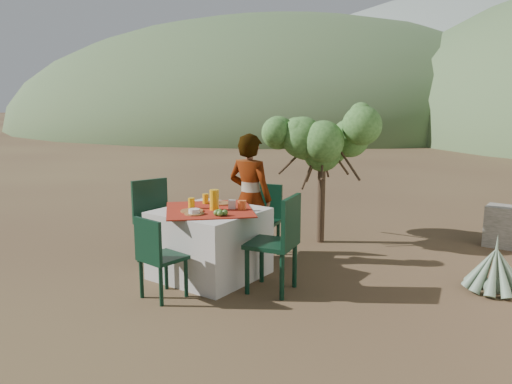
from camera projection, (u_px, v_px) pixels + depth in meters
ground at (189, 281)px, 5.42m from camera, size 160.00×160.00×0.00m
table at (210, 243)px, 5.51m from camera, size 1.30×1.30×0.76m
chair_far at (263, 217)px, 6.23m from camera, size 0.50×0.50×0.90m
chair_near at (157, 254)px, 4.83m from camera, size 0.42×0.42×0.83m
chair_left at (155, 217)px, 5.99m from camera, size 0.57×0.57×0.99m
chair_right at (279, 239)px, 5.01m from camera, size 0.55×0.55×1.00m
person at (250, 198)px, 5.98m from camera, size 0.59×0.42×1.55m
shrub_tree at (327, 148)px, 6.69m from camera, size 1.40×1.38×1.65m
agave at (495, 270)px, 5.09m from camera, size 0.62×0.63×0.66m
hill_near_left at (282, 125)px, 39.72m from camera, size 40.00×40.00×16.00m
plate_far at (221, 203)px, 5.71m from camera, size 0.23×0.23×0.01m
plate_near at (192, 211)px, 5.32m from camera, size 0.24×0.24×0.01m
glass_far at (206, 199)px, 5.72m from camera, size 0.07×0.07×0.11m
glass_near at (191, 203)px, 5.47m from camera, size 0.07×0.07×0.12m
juice_pitcher at (214, 200)px, 5.38m from camera, size 0.10×0.10×0.22m
bowl_plate at (194, 214)px, 5.19m from camera, size 0.21×0.21×0.01m
white_bowl at (194, 211)px, 5.19m from camera, size 0.12×0.12×0.04m
jar_left at (241, 205)px, 5.40m from camera, size 0.06×0.06×0.10m
jar_right at (243, 205)px, 5.40m from camera, size 0.06×0.06×0.10m
napkin_holder at (232, 204)px, 5.45m from camera, size 0.09×0.07×0.10m
fruit_cluster at (220, 213)px, 5.12m from camera, size 0.13×0.12×0.06m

